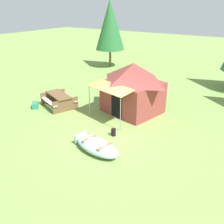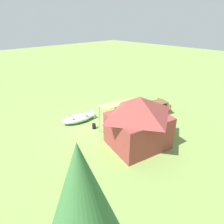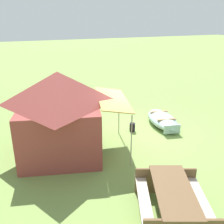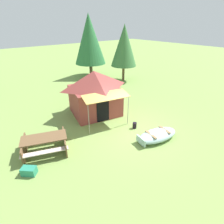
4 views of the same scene
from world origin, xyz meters
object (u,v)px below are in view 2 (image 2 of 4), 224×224
object	(u,v)px
cooler_box	(151,103)
fuel_can	(94,126)
canvas_cabin_tent	(138,121)
beached_rowboat	(79,118)
picnic_table	(154,106)

from	to	relation	value
cooler_box	fuel_can	xyz separation A→B (m)	(5.55, -0.22, 0.01)
canvas_cabin_tent	cooler_box	distance (m)	5.74
beached_rowboat	cooler_box	world-z (taller)	beached_rowboat
canvas_cabin_tent	picnic_table	xyz separation A→B (m)	(-3.91, -1.73, -0.93)
canvas_cabin_tent	fuel_can	size ratio (longest dim) A/B	11.86
beached_rowboat	canvas_cabin_tent	size ratio (longest dim) A/B	0.59
beached_rowboat	cooler_box	size ratio (longest dim) A/B	4.36
cooler_box	picnic_table	bearing A→B (deg)	42.27
beached_rowboat	picnic_table	xyz separation A→B (m)	(-4.66, 2.59, 0.25)
cooler_box	fuel_can	bearing A→B (deg)	-2.24
picnic_table	cooler_box	xyz separation A→B (m)	(-1.02, -0.93, -0.32)
canvas_cabin_tent	picnic_table	world-z (taller)	canvas_cabin_tent
beached_rowboat	picnic_table	bearing A→B (deg)	150.97
canvas_cabin_tent	picnic_table	distance (m)	4.37
beached_rowboat	fuel_can	size ratio (longest dim) A/B	6.99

